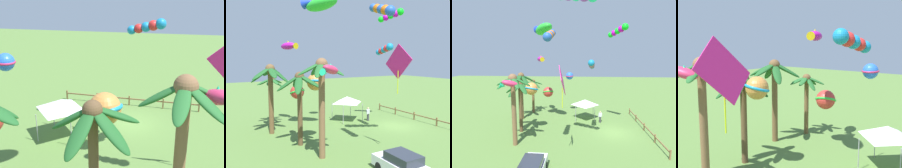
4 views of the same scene
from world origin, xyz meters
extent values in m
plane|color=#567A38|center=(0.00, 0.00, 0.00)|extent=(120.00, 120.00, 0.00)
cylinder|color=brown|center=(-3.79, 10.66, 3.44)|extent=(0.46, 0.46, 6.89)
ellipsoid|color=#236028|center=(-2.97, 10.67, 6.49)|extent=(1.79, 0.57, 1.22)
ellipsoid|color=#236028|center=(-3.69, 11.52, 6.57)|extent=(0.76, 1.90, 1.09)
ellipsoid|color=#236028|center=(-4.47, 11.16, 6.52)|extent=(1.77, 1.52, 1.18)
ellipsoid|color=#236028|center=(-4.50, 10.16, 6.56)|extent=(1.82, 1.50, 1.10)
ellipsoid|color=#236028|center=(-3.68, 9.80, 6.55)|extent=(0.78, 1.88, 1.12)
sphere|color=brown|center=(-3.79, 10.66, 6.89)|extent=(0.88, 0.88, 0.88)
cylinder|color=brown|center=(7.14, 11.44, 2.51)|extent=(0.39, 0.39, 5.02)
ellipsoid|color=#236028|center=(7.85, 11.44, 4.68)|extent=(1.53, 0.48, 1.04)
ellipsoid|color=#236028|center=(7.69, 11.95, 4.75)|extent=(1.48, 1.42, 0.92)
ellipsoid|color=#236028|center=(7.06, 12.21, 4.81)|extent=(0.63, 1.66, 0.80)
ellipsoid|color=#236028|center=(6.44, 11.80, 4.82)|extent=(1.66, 1.16, 0.78)
ellipsoid|color=#236028|center=(6.38, 11.24, 4.83)|extent=(1.70, 0.86, 0.76)
ellipsoid|color=#236028|center=(6.88, 10.83, 4.60)|extent=(0.98, 1.50, 1.19)
ellipsoid|color=#236028|center=(7.49, 10.75, 4.80)|extent=(1.16, 1.66, 0.81)
sphere|color=brown|center=(7.14, 11.44, 5.02)|extent=(0.73, 0.73, 0.73)
cylinder|color=brown|center=(-0.47, 11.07, 2.90)|extent=(0.42, 0.42, 5.81)
ellipsoid|color=#1E5623|center=(0.46, 10.94, 5.30)|extent=(2.08, 0.89, 1.45)
ellipsoid|color=#1E5623|center=(-0.29, 11.97, 5.28)|extent=(0.99, 2.08, 1.48)
ellipsoid|color=#1E5623|center=(-1.27, 11.46, 5.24)|extent=(2.02, 1.41, 1.56)
ellipsoid|color=#1E5623|center=(-1.28, 10.47, 5.43)|extent=(2.08, 1.76, 1.21)
ellipsoid|color=#1E5623|center=(-0.25, 10.16, 5.30)|extent=(1.09, 2.10, 1.45)
sphere|color=brown|center=(-0.47, 11.07, 5.81)|extent=(0.80, 0.80, 0.80)
cylinder|color=brown|center=(3.96, 12.33, 3.16)|extent=(0.47, 0.47, 6.32)
ellipsoid|color=#1E5623|center=(5.01, 12.37, 5.97)|extent=(2.25, 0.74, 1.18)
ellipsoid|color=#1E5623|center=(4.31, 13.16, 5.72)|extent=(1.36, 2.07, 1.65)
ellipsoid|color=#1E5623|center=(3.47, 13.23, 5.92)|extent=(1.60, 2.23, 1.28)
ellipsoid|color=#1E5623|center=(2.90, 12.38, 5.99)|extent=(2.26, 0.75, 1.14)
ellipsoid|color=#1E5623|center=(3.43, 11.60, 5.71)|extent=(1.68, 1.98, 1.65)
ellipsoid|color=#1E5623|center=(4.58, 11.54, 5.87)|extent=(1.84, 2.08, 1.36)
sphere|color=brown|center=(3.96, 12.33, 6.32)|extent=(0.89, 0.89, 0.89)
cube|color=brown|center=(-2.27, -3.81, 0.47)|extent=(0.12, 0.12, 0.95)
cube|color=brown|center=(0.93, -3.81, 0.47)|extent=(0.12, 0.12, 0.95)
cube|color=brown|center=(4.13, -3.81, 0.47)|extent=(0.12, 0.12, 0.95)
cube|color=brown|center=(7.33, -3.81, 0.47)|extent=(0.12, 0.12, 0.95)
cube|color=brown|center=(0.93, -3.81, 0.66)|extent=(12.89, 0.09, 0.11)
cube|color=silver|center=(-8.77, 7.63, 0.60)|extent=(3.91, 1.73, 0.70)
cube|color=#282D38|center=(-8.92, 7.63, 1.23)|extent=(2.04, 1.51, 0.56)
cylinder|color=black|center=(-7.55, 8.40, 0.30)|extent=(0.60, 0.19, 0.60)
cylinder|color=black|center=(-7.57, 6.84, 0.30)|extent=(0.60, 0.19, 0.60)
cylinder|color=#38383D|center=(3.30, 1.23, 0.42)|extent=(0.26, 0.26, 0.84)
cube|color=silver|center=(3.30, 1.23, 1.11)|extent=(0.38, 0.44, 0.54)
sphere|color=tan|center=(3.30, 1.23, 1.48)|extent=(0.21, 0.21, 0.21)
cylinder|color=silver|center=(3.40, 1.02, 1.06)|extent=(0.09, 0.09, 0.52)
cylinder|color=silver|center=(3.19, 1.43, 1.06)|extent=(0.09, 0.09, 0.52)
cylinder|color=#9E9EA3|center=(3.34, 1.99, 1.05)|extent=(0.06, 0.06, 2.10)
cylinder|color=#9E9EA3|center=(5.94, 1.99, 1.05)|extent=(0.06, 0.06, 2.10)
cylinder|color=#9E9EA3|center=(3.34, 4.59, 1.05)|extent=(0.06, 0.06, 2.10)
cylinder|color=#9E9EA3|center=(5.94, 4.59, 1.05)|extent=(0.06, 0.06, 2.10)
pyramid|color=white|center=(4.64, 3.29, 2.48)|extent=(2.86, 2.86, 0.75)
ellipsoid|color=#B515A0|center=(5.98, 9.83, 8.60)|extent=(2.35, 1.70, 0.87)
cone|color=#BE9C0F|center=(5.10, 9.52, 8.54)|extent=(0.88, 0.86, 0.70)
cone|color=#BE9C0F|center=(5.98, 9.83, 8.94)|extent=(0.53, 0.53, 0.43)
ellipsoid|color=green|center=(0.82, 8.39, 12.13)|extent=(3.56, 3.17, 1.66)
cone|color=blue|center=(1.96, 9.21, 12.38)|extent=(1.51, 1.48, 1.15)
sphere|color=blue|center=(-6.43, 6.75, 10.49)|extent=(0.74, 0.74, 0.74)
sphere|color=orange|center=(-5.93, 6.72, 10.63)|extent=(0.71, 0.71, 0.71)
sphere|color=blue|center=(-5.43, 6.69, 10.77)|extent=(0.68, 0.68, 0.68)
sphere|color=orange|center=(-4.94, 6.67, 10.91)|extent=(0.65, 0.65, 0.65)
sphere|color=blue|center=(-4.44, 6.64, 11.05)|extent=(0.62, 0.62, 0.62)
sphere|color=#1780BC|center=(-2.21, 2.99, 8.33)|extent=(0.68, 0.68, 0.68)
sphere|color=red|center=(-1.75, 2.94, 8.22)|extent=(0.65, 0.65, 0.65)
sphere|color=#1780BC|center=(-1.29, 2.88, 8.11)|extent=(0.63, 0.63, 0.63)
sphere|color=red|center=(-0.83, 2.83, 8.00)|extent=(0.60, 0.60, 0.60)
sphere|color=#1780BC|center=(-0.37, 2.77, 7.89)|extent=(0.57, 0.57, 0.57)
sphere|color=red|center=(6.15, 8.85, 3.59)|extent=(1.54, 1.54, 1.54)
torus|color=green|center=(6.15, 8.85, 3.59)|extent=(2.13, 2.15, 0.75)
sphere|color=blue|center=(7.09, 5.63, 5.99)|extent=(1.15, 1.15, 1.15)
torus|color=#B62755|center=(7.09, 5.63, 5.99)|extent=(1.47, 1.47, 0.21)
sphere|color=#CC823B|center=(-0.55, 9.68, 5.29)|extent=(1.45, 1.45, 1.45)
torus|color=#1A8BC3|center=(-0.55, 9.68, 5.29)|extent=(2.16, 2.17, 0.60)
cube|color=#E42088|center=(-6.13, 5.61, 7.04)|extent=(2.63, 0.52, 2.58)
cylinder|color=#D3E315|center=(-6.13, 5.61, 5.54)|extent=(0.06, 0.06, 1.71)
sphere|color=#0ED71D|center=(0.61, -0.87, 12.25)|extent=(0.78, 0.78, 0.78)
sphere|color=#CE0AC8|center=(1.02, -0.55, 12.08)|extent=(0.75, 0.75, 0.75)
sphere|color=#0ED71D|center=(1.42, -0.23, 11.91)|extent=(0.71, 0.71, 0.71)
sphere|color=#CE0AC8|center=(1.83, 0.09, 11.74)|extent=(0.68, 0.68, 0.68)
sphere|color=#0ED71D|center=(2.23, 0.41, 11.57)|extent=(0.65, 0.65, 0.65)
ellipsoid|color=#D92E5C|center=(-4.88, 10.50, 6.54)|extent=(1.43, 1.81, 0.96)
cone|color=#1BCE85|center=(-5.19, 11.11, 6.35)|extent=(0.71, 0.76, 0.61)
cone|color=#1BCE85|center=(-4.88, 10.50, 6.79)|extent=(0.42, 0.42, 0.32)
camera|label=1|loc=(-3.54, 19.98, 9.83)|focal=43.40mm
camera|label=2|loc=(-19.48, 18.25, 7.28)|focal=39.39mm
camera|label=3|loc=(-20.88, 4.32, 9.00)|focal=29.15mm
camera|label=4|loc=(-12.45, -2.68, 8.08)|focal=44.68mm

